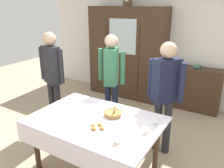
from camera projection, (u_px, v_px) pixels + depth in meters
ground_plane at (105, 160)px, 3.27m from camera, size 12.00×12.00×0.00m
back_wall at (170, 42)px, 4.95m from camera, size 6.40×0.10×2.70m
dining_table at (94, 127)px, 2.86m from camera, size 1.63×1.12×0.76m
wall_cabinet at (127, 53)px, 5.26m from camera, size 1.84×0.46×2.09m
mantel_clock at (128, 0)px, 4.87m from camera, size 0.18×0.11×0.24m
bookshelf_low at (194, 89)px, 4.72m from camera, size 1.03×0.35×0.91m
book_stack at (197, 67)px, 4.56m from camera, size 0.14×0.23×0.05m
tea_cup_far_right at (153, 122)px, 2.73m from camera, size 0.13×0.13×0.06m
tea_cup_front_edge at (146, 131)px, 2.54m from camera, size 0.13×0.13×0.06m
tea_cup_center at (117, 141)px, 2.35m from camera, size 0.13×0.13×0.06m
bread_basket at (113, 113)px, 2.93m from camera, size 0.24×0.24×0.16m
pastry_plate at (97, 128)px, 2.63m from camera, size 0.28×0.28×0.05m
spoon_front_edge at (81, 104)px, 3.28m from camera, size 0.12×0.02×0.01m
spoon_near_left at (68, 104)px, 3.27m from camera, size 0.12×0.02×0.01m
person_near_right_end at (165, 88)px, 3.15m from camera, size 0.52×0.41×1.67m
person_beside_shelf at (111, 73)px, 3.87m from camera, size 0.52×0.41×1.67m
person_behind_table_right at (52, 71)px, 3.85m from camera, size 0.52×0.33×1.71m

